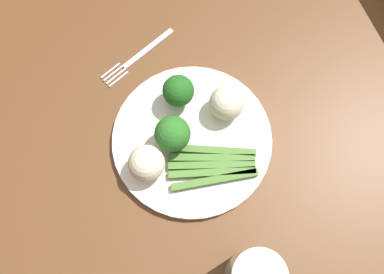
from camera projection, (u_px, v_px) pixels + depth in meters
ground_plane at (188, 189)px, 1.41m from camera, size 6.00×6.00×0.02m
dining_table at (185, 127)px, 0.80m from camera, size 1.46×0.95×0.72m
plate at (192, 139)px, 0.69m from camera, size 0.28×0.28×0.01m
asparagus_bundle at (212, 166)px, 0.66m from camera, size 0.12×0.16×0.01m
broccoli_front at (179, 91)px, 0.67m from camera, size 0.05×0.05×0.07m
broccoli_near_center at (173, 134)px, 0.64m from camera, size 0.06×0.06×0.07m
cauliflower_back_right at (227, 103)px, 0.67m from camera, size 0.06×0.06×0.06m
cauliflower_back at (147, 163)px, 0.64m from camera, size 0.06×0.06×0.06m
fork at (138, 57)px, 0.75m from camera, size 0.05×0.17×0.00m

